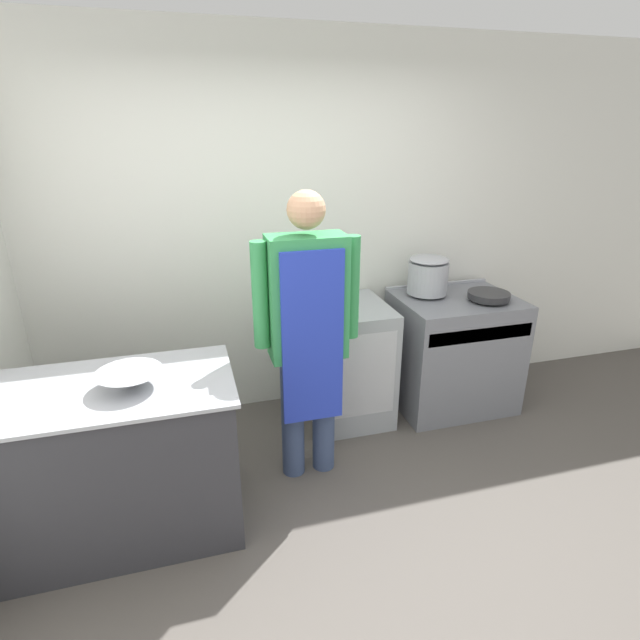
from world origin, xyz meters
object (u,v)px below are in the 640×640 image
(fridge_unit, at_px, (347,362))
(saute_pan, at_px, (489,295))
(person_cook, at_px, (308,325))
(mixing_bowl, at_px, (130,380))
(stock_pot, at_px, (428,275))
(stove, at_px, (452,351))

(fridge_unit, xyz_separation_m, saute_pan, (1.02, -0.17, 0.48))
(fridge_unit, distance_m, person_cook, 0.91)
(mixing_bowl, relative_size, stock_pot, 1.08)
(mixing_bowl, bearing_deg, stove, 19.04)
(stove, relative_size, person_cook, 0.51)
(person_cook, relative_size, saute_pan, 5.84)
(person_cook, height_order, saute_pan, person_cook)
(fridge_unit, bearing_deg, stove, -3.06)
(fridge_unit, xyz_separation_m, person_cook, (-0.44, -0.57, 0.56))
(person_cook, distance_m, stock_pot, 1.27)
(person_cook, distance_m, mixing_bowl, 1.00)
(stove, xyz_separation_m, stock_pot, (-0.20, 0.12, 0.60))
(stove, relative_size, stock_pot, 3.02)
(mixing_bowl, height_order, stock_pot, stock_pot)
(stock_pot, bearing_deg, mixing_bowl, -156.35)
(fridge_unit, height_order, stock_pot, stock_pot)
(stock_pot, relative_size, saute_pan, 0.98)
(stove, distance_m, fridge_unit, 0.85)
(stock_pot, bearing_deg, stove, -31.81)
(stock_pot, xyz_separation_m, saute_pan, (0.37, -0.24, -0.12))
(fridge_unit, xyz_separation_m, stock_pot, (0.65, 0.08, 0.60))
(stock_pot, bearing_deg, fridge_unit, -173.22)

